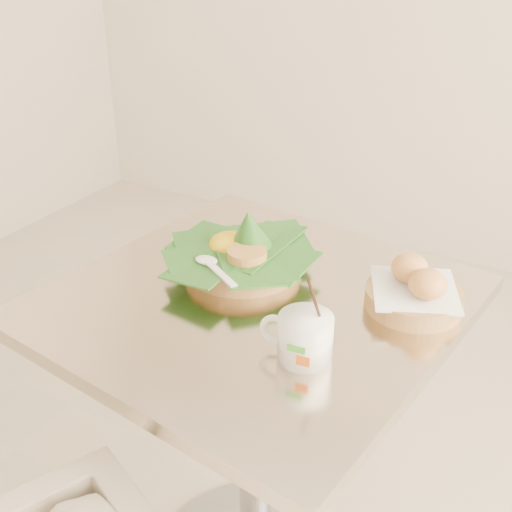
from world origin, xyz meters
The scene contains 4 objects.
cafe_table centered at (0.11, 0.03, 0.53)m, with size 0.78×0.78×0.75m.
rice_basket centered at (0.04, 0.11, 0.79)m, with size 0.29×0.29×0.15m.
bread_basket centered at (0.38, 0.15, 0.78)m, with size 0.20×0.20×0.09m.
coffee_mug centered at (0.27, -0.09, 0.79)m, with size 0.12×0.09×0.15m.
Camera 1 is at (0.61, -0.85, 1.38)m, focal length 45.00 mm.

